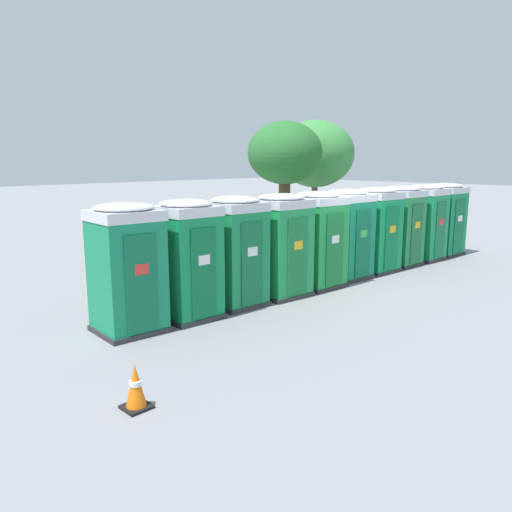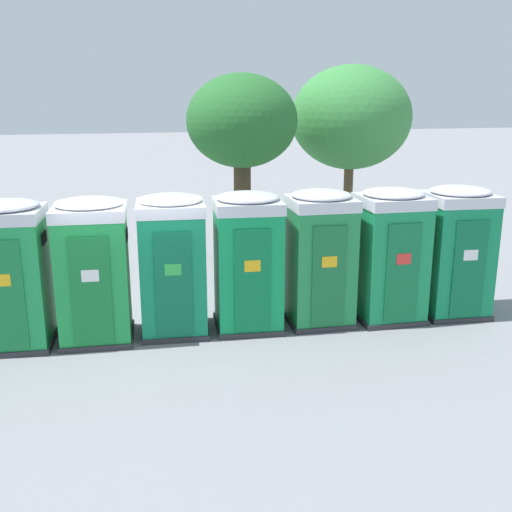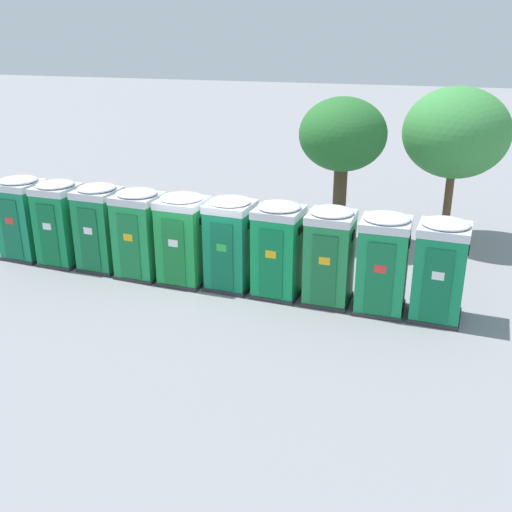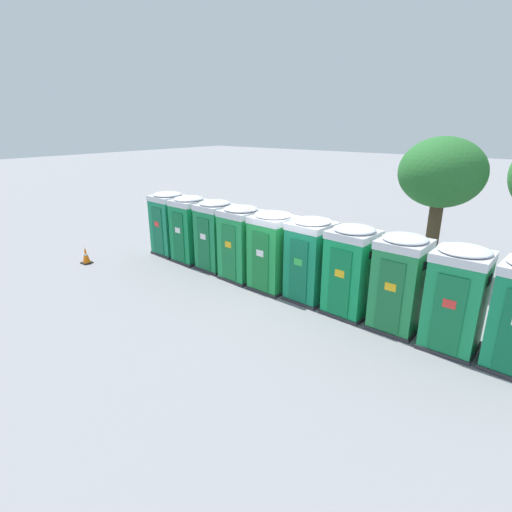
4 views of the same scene
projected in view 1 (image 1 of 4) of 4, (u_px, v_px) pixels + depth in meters
ground_plane at (327, 281)px, 13.98m from camera, size 120.00×120.00×0.00m
portapotty_0 at (127, 268)px, 9.63m from camera, size 1.32×1.28×2.54m
portapotty_1 at (187, 259)px, 10.48m from camera, size 1.21×1.25×2.54m
portapotty_2 at (236, 251)px, 11.42m from camera, size 1.24×1.27×2.54m
portapotty_3 at (281, 245)px, 12.23m from camera, size 1.32×1.29×2.54m
portapotty_4 at (318, 239)px, 13.12m from camera, size 1.31×1.27×2.54m
portapotty_5 at (347, 234)px, 14.10m from camera, size 1.29×1.29×2.54m
portapotty_6 at (376, 229)px, 14.97m from camera, size 1.31×1.30×2.54m
portapotty_7 at (400, 225)px, 15.87m from camera, size 1.23×1.24×2.54m
portapotty_8 at (425, 222)px, 16.72m from camera, size 1.25×1.22×2.54m
portapotty_9 at (444, 219)px, 17.63m from camera, size 1.31×1.29×2.54m
street_tree_0 at (285, 155)px, 18.27m from camera, size 2.74×2.74×4.73m
street_tree_1 at (315, 154)px, 21.49m from camera, size 3.34×3.34×5.02m
traffic_cone at (136, 387)px, 6.74m from camera, size 0.36×0.36×0.64m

